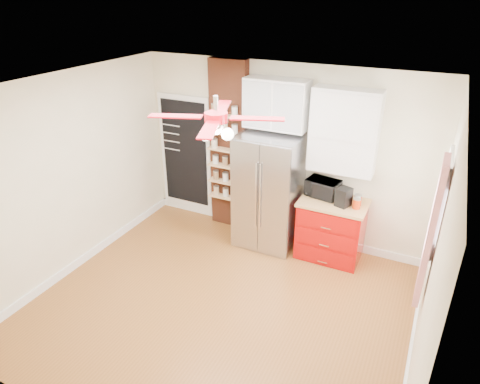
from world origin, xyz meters
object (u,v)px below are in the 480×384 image
at_px(fridge, 269,192).
at_px(ceiling_fan, 216,118).
at_px(toaster_oven, 323,188).
at_px(pantry_jar_oats, 214,144).
at_px(coffee_maker, 344,197).
at_px(red_cabinet, 331,229).
at_px(canister_left, 356,204).

height_order(fridge, ceiling_fan, ceiling_fan).
relative_size(toaster_oven, pantry_jar_oats, 3.44).
distance_m(ceiling_fan, coffee_maker, 2.38).
height_order(red_cabinet, canister_left, canister_left).
relative_size(red_cabinet, pantry_jar_oats, 7.09).
bearing_deg(toaster_oven, pantry_jar_oats, -169.34).
relative_size(red_cabinet, ceiling_fan, 0.67).
bearing_deg(ceiling_fan, coffee_maker, 56.75).
height_order(coffee_maker, pantry_jar_oats, pantry_jar_oats).
xyz_separation_m(canister_left, pantry_jar_oats, (-2.26, 0.13, 0.47)).
height_order(ceiling_fan, canister_left, ceiling_fan).
xyz_separation_m(ceiling_fan, coffee_maker, (1.06, 1.62, -1.39)).
bearing_deg(ceiling_fan, red_cabinet, 61.29).
xyz_separation_m(red_cabinet, pantry_jar_oats, (-1.94, 0.07, 0.99)).
bearing_deg(red_cabinet, fridge, -177.05).
relative_size(toaster_oven, canister_left, 3.33).
xyz_separation_m(ceiling_fan, toaster_oven, (0.72, 1.78, -1.40)).
relative_size(red_cabinet, toaster_oven, 2.06).
relative_size(fridge, canister_left, 12.76).
bearing_deg(red_cabinet, pantry_jar_oats, 177.83).
bearing_deg(coffee_maker, toaster_oven, 173.38).
bearing_deg(fridge, coffee_maker, -0.63).
bearing_deg(coffee_maker, ceiling_fan, -104.05).
bearing_deg(ceiling_fan, toaster_oven, 68.03).
xyz_separation_m(red_cabinet, ceiling_fan, (-0.92, -1.68, 1.97)).
height_order(toaster_oven, pantry_jar_oats, pantry_jar_oats).
distance_m(coffee_maker, pantry_jar_oats, 2.13).
distance_m(ceiling_fan, pantry_jar_oats, 2.26).
bearing_deg(fridge, red_cabinet, 2.95).
xyz_separation_m(ceiling_fan, pantry_jar_oats, (-1.02, 1.75, -0.99)).
relative_size(fridge, red_cabinet, 1.86).
bearing_deg(toaster_oven, ceiling_fan, -102.28).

